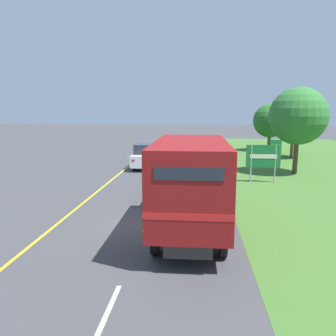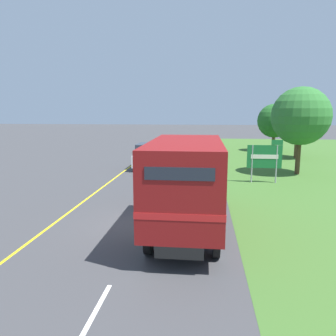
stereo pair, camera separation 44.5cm
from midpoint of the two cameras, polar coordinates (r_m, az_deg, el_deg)
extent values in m
plane|color=#3D3D3F|center=(13.74, -3.46, -9.77)|extent=(200.00, 200.00, 0.00)
cube|color=yellow|center=(26.64, -6.66, -0.14)|extent=(0.12, 61.12, 0.01)
cube|color=white|center=(8.37, -11.20, -23.78)|extent=(0.12, 2.60, 0.01)
cube|color=white|center=(14.18, -3.13, -9.12)|extent=(0.12, 2.60, 0.01)
cube|color=white|center=(20.47, -0.11, -3.13)|extent=(0.12, 2.60, 0.01)
cube|color=white|center=(26.91, 1.46, 0.02)|extent=(0.12, 2.60, 0.01)
cube|color=white|center=(33.41, 2.42, 1.95)|extent=(0.12, 2.60, 0.01)
cube|color=white|center=(39.95, 3.06, 3.25)|extent=(0.12, 2.60, 0.01)
cylinder|color=black|center=(16.77, 0.93, -4.32)|extent=(0.22, 1.00, 1.00)
cylinder|color=black|center=(16.72, 8.44, -4.47)|extent=(0.22, 1.00, 1.00)
cylinder|color=black|center=(10.92, -2.19, -12.27)|extent=(0.22, 1.00, 1.00)
cylinder|color=black|center=(10.84, 9.62, -12.59)|extent=(0.22, 1.00, 1.00)
cube|color=black|center=(13.35, 4.25, -7.30)|extent=(1.40, 8.25, 0.36)
cube|color=maroon|center=(11.95, 4.16, -1.75)|extent=(2.54, 6.15, 2.70)
cube|color=red|center=(12.05, 4.13, -3.96)|extent=(2.56, 6.17, 0.20)
cube|color=#232833|center=(8.78, 3.45, -1.05)|extent=(1.91, 0.03, 0.36)
cube|color=maroon|center=(16.07, 4.71, -0.20)|extent=(2.44, 2.10, 1.90)
cube|color=#283342|center=(17.08, 4.82, 1.21)|extent=(2.16, 0.03, 0.85)
cylinder|color=black|center=(28.41, -4.04, 1.19)|extent=(0.16, 0.66, 0.66)
cylinder|color=black|center=(28.18, -1.09, 1.15)|extent=(0.16, 0.66, 0.66)
cylinder|color=black|center=(25.73, -5.14, 0.27)|extent=(0.16, 0.66, 0.66)
cylinder|color=black|center=(25.48, -1.89, 0.21)|extent=(0.16, 0.66, 0.66)
cube|color=white|center=(26.87, -3.03, 1.69)|extent=(1.80, 4.46, 0.91)
cube|color=#282D38|center=(26.59, -3.11, 3.44)|extent=(1.55, 2.45, 0.78)
cube|color=red|center=(24.78, -5.31, 1.34)|extent=(0.20, 0.03, 0.14)
cube|color=red|center=(24.56, -2.43, 1.29)|extent=(0.20, 0.03, 0.14)
cylinder|color=#9E9EA3|center=(22.00, 14.97, 0.70)|extent=(0.09, 0.09, 2.46)
cylinder|color=#9E9EA3|center=(22.29, 18.90, 0.62)|extent=(0.09, 0.09, 2.46)
cube|color=#196B33|center=(22.06, 17.01, 1.91)|extent=(2.21, 0.06, 1.49)
cube|color=#196B33|center=(22.11, 19.04, 4.23)|extent=(0.71, 0.06, 0.32)
cube|color=silver|center=(22.03, 17.03, 1.89)|extent=(1.72, 0.02, 0.27)
cylinder|color=#4C3823|center=(26.04, 22.15, 1.82)|extent=(0.35, 0.35, 2.58)
sphere|color=#2D702D|center=(25.83, 22.58, 8.35)|extent=(4.20, 4.20, 4.20)
cylinder|color=brown|center=(34.83, 21.68, 3.19)|extent=(0.28, 0.28, 1.95)
sphere|color=#236023|center=(34.65, 21.96, 7.47)|extent=(4.07, 4.07, 4.07)
cylinder|color=brown|center=(40.03, 18.17, 4.20)|extent=(0.37, 0.37, 1.97)
sphere|color=#236023|center=(39.88, 18.36, 7.82)|extent=(3.87, 3.87, 3.87)
camera|label=1|loc=(0.22, -89.36, 0.11)|focal=35.00mm
camera|label=2|loc=(0.22, 90.64, -0.11)|focal=35.00mm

